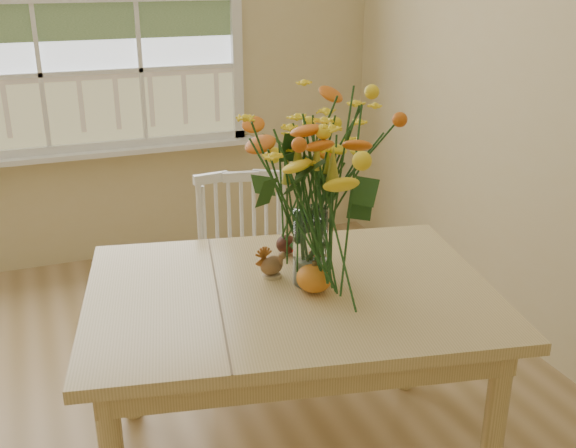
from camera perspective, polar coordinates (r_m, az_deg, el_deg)
name	(u,v)px	position (r m, az deg, el deg)	size (l,w,h in m)	color
wall_back	(35,37)	(4.04, -20.63, 14.61)	(4.00, 0.02, 2.70)	beige
window	(31,2)	(3.99, -20.95, 17.13)	(2.42, 0.12, 1.74)	silver
dining_table	(290,312)	(2.28, 0.18, -7.48)	(1.49, 1.19, 0.71)	tan
windsor_chair	(245,265)	(2.96, -3.67, -3.47)	(0.47, 0.45, 0.87)	white
flower_vase	(311,172)	(2.14, 1.97, 4.40)	(0.54, 0.54, 0.64)	white
pumpkin	(314,279)	(2.19, 2.24, -4.71)	(0.12, 0.12, 0.09)	orange
turkey_figurine	(272,265)	(2.30, -1.40, -3.53)	(0.10, 0.08, 0.11)	#CCB78C
dark_gourd	(287,245)	(2.48, -0.12, -1.82)	(0.13, 0.09, 0.07)	#38160F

